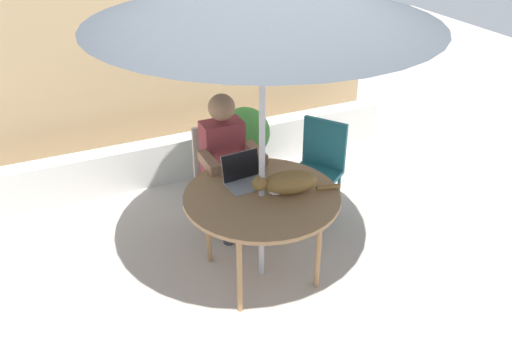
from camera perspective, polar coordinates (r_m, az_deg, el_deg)
The scene contains 10 objects.
ground_plane at distance 4.40m, azimuth 0.55°, elevation -10.47°, with size 14.00×14.00×0.00m, color #ADA399.
fence_back at distance 5.97m, azimuth -9.39°, elevation 10.35°, with size 4.88×0.08×1.84m, color tan.
planter_wall_low at distance 5.64m, azimuth -6.89°, elevation 1.56°, with size 4.39×0.20×0.43m, color beige.
patio_table at distance 4.01m, azimuth 0.59°, elevation -3.15°, with size 1.14×1.14×0.72m.
chair_occupied at distance 4.77m, azimuth -3.78°, elevation 0.31°, with size 0.40×0.40×0.88m.
chair_empty at distance 4.88m, azimuth 6.53°, elevation 0.87°, with size 0.56×0.56×0.88m.
person_seated at distance 4.56m, azimuth -3.13°, elevation 1.33°, with size 0.48×0.48×1.22m.
laptop at distance 4.11m, azimuth -1.26°, elevation -0.43°, with size 0.32×0.27×0.21m.
cat at distance 3.97m, azimuth 3.22°, elevation -1.28°, with size 0.64×0.27×0.17m.
potted_plant_near_fence at distance 5.36m, azimuth -1.14°, elevation 3.17°, with size 0.48×0.48×0.78m.
Camera 1 is at (-1.44, -3.07, 2.81)m, focal length 38.79 mm.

